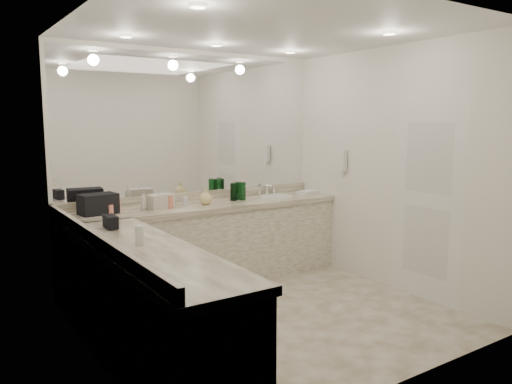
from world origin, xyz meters
TOP-DOWN VIEW (x-y plane):
  - floor at (0.00, 0.00)m, footprint 3.20×3.20m
  - ceiling at (0.00, 0.00)m, footprint 3.20×3.20m
  - wall_back at (0.00, 1.50)m, footprint 3.20×0.02m
  - wall_left at (-1.60, 0.00)m, footprint 0.02×3.00m
  - wall_right at (1.60, 0.00)m, footprint 0.02×3.00m
  - vanity_back_base at (0.00, 1.20)m, footprint 3.20×0.60m
  - vanity_back_top at (0.00, 1.19)m, footprint 3.20×0.64m
  - vanity_left_base at (-1.30, -0.30)m, footprint 0.60×2.40m
  - vanity_left_top at (-1.29, -0.30)m, footprint 0.64×2.42m
  - backsplash_back at (0.00, 1.48)m, footprint 3.20×0.04m
  - backsplash_left at (-1.58, 0.00)m, footprint 0.04×3.00m
  - mirror_back at (0.00, 1.49)m, footprint 3.12×0.01m
  - mirror_left at (-1.59, 0.00)m, footprint 0.01×2.92m
  - sink at (0.95, 1.20)m, footprint 0.44×0.44m
  - faucet at (0.95, 1.41)m, footprint 0.24×0.16m
  - wall_phone at (1.56, 0.70)m, footprint 0.06×0.10m
  - door at (1.59, -0.50)m, footprint 0.02×0.82m
  - black_toiletry_bag at (-1.19, 1.25)m, footprint 0.38×0.27m
  - black_bag_spill at (-1.30, 0.51)m, footprint 0.10×0.20m
  - cream_cosmetic_case at (-0.55, 1.21)m, footprint 0.28×0.20m
  - hand_towel at (1.44, 1.19)m, footprint 0.27×0.21m
  - lotion_left at (-1.30, -0.18)m, footprint 0.07×0.07m
  - soap_bottle_a at (-0.72, 1.25)m, footprint 0.08×0.08m
  - soap_bottle_b at (-0.57, 1.21)m, footprint 0.08×0.08m
  - soap_bottle_c at (-0.04, 1.16)m, footprint 0.17×0.17m
  - green_bottle_0 at (0.36, 1.23)m, footprint 0.07×0.07m
  - green_bottle_1 at (0.46, 1.29)m, footprint 0.07×0.07m
  - green_bottle_2 at (0.41, 1.27)m, footprint 0.07×0.07m
  - green_bottle_3 at (0.48, 1.21)m, footprint 0.07×0.07m
  - amenity_bottle_0 at (-1.09, 1.17)m, footprint 0.07×0.07m
  - amenity_bottle_1 at (0.42, 1.31)m, footprint 0.05×0.05m
  - amenity_bottle_2 at (-0.55, 1.31)m, footprint 0.04×0.04m
  - amenity_bottle_3 at (-0.46, 1.15)m, footprint 0.06×0.06m
  - amenity_bottle_4 at (-0.26, 1.22)m, footprint 0.06×0.06m
  - amenity_bottle_5 at (-0.98, 1.28)m, footprint 0.05×0.05m

SIDE VIEW (x-z plane):
  - floor at x=0.00m, z-range 0.00..0.00m
  - vanity_back_base at x=0.00m, z-range 0.00..0.84m
  - vanity_left_base at x=-1.30m, z-range 0.00..0.84m
  - vanity_back_top at x=0.00m, z-range 0.84..0.90m
  - vanity_left_top at x=-1.29m, z-range 0.84..0.90m
  - sink at x=0.95m, z-range 0.88..0.91m
  - hand_towel at x=1.44m, z-range 0.90..0.94m
  - amenity_bottle_2 at x=-0.55m, z-range 0.90..0.97m
  - amenity_bottle_1 at x=0.42m, z-range 0.90..0.98m
  - amenity_bottle_4 at x=-0.26m, z-range 0.90..1.00m
  - amenity_bottle_0 at x=-1.09m, z-range 0.90..1.00m
  - backsplash_back at x=0.00m, z-range 0.90..1.00m
  - backsplash_left at x=-1.58m, z-range 0.90..1.00m
  - black_bag_spill at x=-1.30m, z-range 0.90..1.01m
  - amenity_bottle_5 at x=-0.98m, z-range 0.90..1.03m
  - amenity_bottle_3 at x=-0.46m, z-range 0.90..1.04m
  - faucet at x=0.95m, z-range 0.90..1.04m
  - cream_cosmetic_case at x=-0.55m, z-range 0.90..1.05m
  - lotion_left at x=-1.30m, z-range 0.90..1.05m
  - soap_bottle_b at x=-0.57m, z-range 0.90..1.07m
  - soap_bottle_c at x=-0.04m, z-range 0.90..1.08m
  - soap_bottle_a at x=-0.72m, z-range 0.90..1.09m
  - black_toiletry_bag at x=-1.19m, z-range 0.90..1.10m
  - green_bottle_2 at x=0.41m, z-range 0.90..1.10m
  - green_bottle_1 at x=0.46m, z-range 0.90..1.11m
  - green_bottle_0 at x=0.36m, z-range 0.90..1.11m
  - green_bottle_3 at x=0.48m, z-range 0.90..1.11m
  - door at x=1.59m, z-range 0.00..2.10m
  - wall_back at x=0.00m, z-range 0.00..2.60m
  - wall_left at x=-1.60m, z-range 0.00..2.60m
  - wall_right at x=1.60m, z-range 0.00..2.60m
  - wall_phone at x=1.56m, z-range 1.23..1.47m
  - mirror_back at x=0.00m, z-range 1.00..2.55m
  - mirror_left at x=-1.59m, z-range 1.00..2.55m
  - ceiling at x=0.00m, z-range 2.60..2.60m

